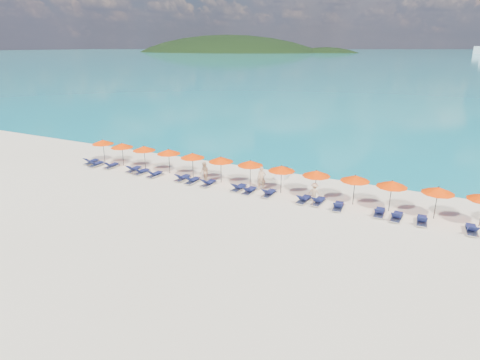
% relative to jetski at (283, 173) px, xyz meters
% --- Properties ---
extents(ground, '(1400.00, 1400.00, 0.00)m').
position_rel_jetski_xyz_m(ground, '(-1.34, -8.63, -0.32)').
color(ground, beige).
extents(sea, '(1600.00, 1300.00, 0.01)m').
position_rel_jetski_xyz_m(sea, '(-1.34, 651.37, -0.32)').
color(sea, '#1FA9B2').
rests_on(sea, ground).
extents(headland_main, '(374.00, 242.00, 126.50)m').
position_rel_jetski_xyz_m(headland_main, '(-301.34, 531.37, -38.32)').
color(headland_main, black).
rests_on(headland_main, ground).
extents(headland_small, '(162.00, 126.00, 85.50)m').
position_rel_jetski_xyz_m(headland_small, '(-151.34, 551.37, -35.32)').
color(headland_small, black).
rests_on(headland_small, ground).
extents(jetski, '(0.91, 2.21, 0.78)m').
position_rel_jetski_xyz_m(jetski, '(0.00, 0.00, 0.00)').
color(jetski, silver).
rests_on(jetski, ground).
extents(beachgoer_a, '(0.81, 0.69, 1.88)m').
position_rel_jetski_xyz_m(beachgoer_a, '(-0.36, -3.80, 0.62)').
color(beachgoer_a, tan).
rests_on(beachgoer_a, ground).
extents(beachgoer_b, '(0.95, 0.87, 1.71)m').
position_rel_jetski_xyz_m(beachgoer_b, '(-5.42, -4.25, 0.53)').
color(beachgoer_b, tan).
rests_on(beachgoer_b, ground).
extents(beachgoer_c, '(0.97, 0.50, 1.46)m').
position_rel_jetski_xyz_m(beachgoer_c, '(4.17, -4.42, 0.41)').
color(beachgoer_c, tan).
rests_on(beachgoer_c, ground).
extents(umbrella_0, '(2.10, 2.10, 2.28)m').
position_rel_jetski_xyz_m(umbrella_0, '(-17.41, -3.61, 1.70)').
color(umbrella_0, black).
rests_on(umbrella_0, ground).
extents(umbrella_1, '(2.10, 2.10, 2.28)m').
position_rel_jetski_xyz_m(umbrella_1, '(-14.77, -3.82, 1.70)').
color(umbrella_1, black).
rests_on(umbrella_1, ground).
extents(umbrella_2, '(2.10, 2.10, 2.28)m').
position_rel_jetski_xyz_m(umbrella_2, '(-12.18, -3.75, 1.70)').
color(umbrella_2, black).
rests_on(umbrella_2, ground).
extents(umbrella_3, '(2.10, 2.10, 2.28)m').
position_rel_jetski_xyz_m(umbrella_3, '(-9.47, -3.66, 1.70)').
color(umbrella_3, black).
rests_on(umbrella_3, ground).
extents(umbrella_4, '(2.10, 2.10, 2.28)m').
position_rel_jetski_xyz_m(umbrella_4, '(-6.84, -3.83, 1.70)').
color(umbrella_4, black).
rests_on(umbrella_4, ground).
extents(umbrella_5, '(2.10, 2.10, 2.28)m').
position_rel_jetski_xyz_m(umbrella_5, '(-4.10, -3.74, 1.70)').
color(umbrella_5, black).
rests_on(umbrella_5, ground).
extents(umbrella_6, '(2.10, 2.10, 2.28)m').
position_rel_jetski_xyz_m(umbrella_6, '(-1.44, -3.63, 1.70)').
color(umbrella_6, black).
rests_on(umbrella_6, ground).
extents(umbrella_7, '(2.10, 2.10, 2.28)m').
position_rel_jetski_xyz_m(umbrella_7, '(1.31, -3.83, 1.70)').
color(umbrella_7, black).
rests_on(umbrella_7, ground).
extents(umbrella_8, '(2.10, 2.10, 2.28)m').
position_rel_jetski_xyz_m(umbrella_8, '(4.05, -3.82, 1.70)').
color(umbrella_8, black).
rests_on(umbrella_8, ground).
extents(umbrella_9, '(2.10, 2.10, 2.28)m').
position_rel_jetski_xyz_m(umbrella_9, '(6.85, -3.66, 1.70)').
color(umbrella_9, black).
rests_on(umbrella_9, ground).
extents(umbrella_10, '(2.10, 2.10, 2.28)m').
position_rel_jetski_xyz_m(umbrella_10, '(9.34, -3.75, 1.70)').
color(umbrella_10, black).
rests_on(umbrella_10, ground).
extents(umbrella_11, '(2.10, 2.10, 2.28)m').
position_rel_jetski_xyz_m(umbrella_11, '(12.19, -3.72, 1.70)').
color(umbrella_11, black).
rests_on(umbrella_11, ground).
extents(lounger_0, '(0.71, 1.73, 0.66)m').
position_rel_jetski_xyz_m(lounger_0, '(-18.03, -4.76, -0.08)').
color(lounger_0, silver).
rests_on(lounger_0, ground).
extents(lounger_1, '(0.67, 1.72, 0.66)m').
position_rel_jetski_xyz_m(lounger_1, '(-17.01, -5.12, -0.08)').
color(lounger_1, silver).
rests_on(lounger_1, ground).
extents(lounger_2, '(0.68, 1.72, 0.66)m').
position_rel_jetski_xyz_m(lounger_2, '(-15.34, -4.87, -0.08)').
color(lounger_2, silver).
rests_on(lounger_2, ground).
extents(lounger_3, '(0.66, 1.71, 0.66)m').
position_rel_jetski_xyz_m(lounger_3, '(-12.68, -4.81, -0.08)').
color(lounger_3, silver).
rests_on(lounger_3, ground).
extents(lounger_4, '(0.78, 1.75, 0.66)m').
position_rel_jetski_xyz_m(lounger_4, '(-11.56, -5.06, -0.08)').
color(lounger_4, silver).
rests_on(lounger_4, ground).
extents(lounger_5, '(0.72, 1.73, 0.66)m').
position_rel_jetski_xyz_m(lounger_5, '(-10.01, -5.13, -0.08)').
color(lounger_5, silver).
rests_on(lounger_5, ground).
extents(lounger_6, '(0.72, 1.73, 0.66)m').
position_rel_jetski_xyz_m(lounger_6, '(-7.27, -4.83, -0.08)').
color(lounger_6, silver).
rests_on(lounger_6, ground).
extents(lounger_7, '(0.64, 1.71, 0.66)m').
position_rel_jetski_xyz_m(lounger_7, '(-6.13, -5.04, -0.08)').
color(lounger_7, silver).
rests_on(lounger_7, ground).
extents(lounger_8, '(0.73, 1.74, 0.66)m').
position_rel_jetski_xyz_m(lounger_8, '(-4.59, -5.01, -0.08)').
color(lounger_8, silver).
rests_on(lounger_8, ground).
extents(lounger_9, '(0.77, 1.75, 0.66)m').
position_rel_jetski_xyz_m(lounger_9, '(-1.88, -4.82, -0.08)').
color(lounger_9, silver).
rests_on(lounger_9, ground).
extents(lounger_10, '(0.64, 1.71, 0.66)m').
position_rel_jetski_xyz_m(lounger_10, '(-0.83, -5.05, -0.08)').
color(lounger_10, silver).
rests_on(lounger_10, ground).
extents(lounger_11, '(0.67, 1.72, 0.66)m').
position_rel_jetski_xyz_m(lounger_11, '(0.75, -4.88, -0.08)').
color(lounger_11, silver).
rests_on(lounger_11, ground).
extents(lounger_12, '(0.78, 1.75, 0.66)m').
position_rel_jetski_xyz_m(lounger_12, '(3.54, -4.89, -0.08)').
color(lounger_12, silver).
rests_on(lounger_12, ground).
extents(lounger_13, '(0.74, 1.74, 0.66)m').
position_rel_jetski_xyz_m(lounger_13, '(4.60, -4.77, -0.08)').
color(lounger_13, silver).
rests_on(lounger_13, ground).
extents(lounger_14, '(0.79, 1.75, 0.66)m').
position_rel_jetski_xyz_m(lounger_14, '(6.12, -5.05, -0.08)').
color(lounger_14, silver).
rests_on(lounger_14, ground).
extents(lounger_15, '(0.67, 1.72, 0.66)m').
position_rel_jetski_xyz_m(lounger_15, '(8.88, -4.86, -0.08)').
color(lounger_15, silver).
rests_on(lounger_15, ground).
extents(lounger_16, '(0.71, 1.73, 0.66)m').
position_rel_jetski_xyz_m(lounger_16, '(10.00, -5.05, -0.08)').
color(lounger_16, silver).
rests_on(lounger_16, ground).
extents(lounger_17, '(0.72, 1.73, 0.66)m').
position_rel_jetski_xyz_m(lounger_17, '(11.54, -4.96, -0.08)').
color(lounger_17, silver).
rests_on(lounger_17, ground).
extents(lounger_18, '(0.76, 1.74, 0.66)m').
position_rel_jetski_xyz_m(lounger_18, '(14.36, -5.04, -0.08)').
color(lounger_18, silver).
rests_on(lounger_18, ground).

